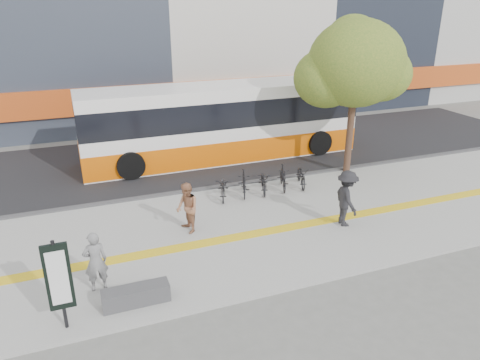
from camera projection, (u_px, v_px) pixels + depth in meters
name	position (u px, v px, depth m)	size (l,w,h in m)	color
ground	(222.00, 261.00, 12.91)	(120.00, 120.00, 0.00)	#60605B
sidewalk	(207.00, 236.00, 14.20)	(40.00, 7.00, 0.08)	gray
tactile_strip	(212.00, 242.00, 13.75)	(40.00, 0.45, 0.01)	gold
street	(158.00, 161.00, 20.70)	(40.00, 8.00, 0.06)	black
curb	(180.00, 193.00, 17.22)	(40.00, 0.25, 0.14)	#3A3A3C
bench	(136.00, 295.00, 10.89)	(1.60, 0.45, 0.45)	#3A3A3C
signboard	(59.00, 278.00, 9.70)	(0.55, 0.10, 2.20)	black
street_tree	(354.00, 65.00, 17.80)	(4.40, 3.80, 6.31)	#3D271B
bus	(222.00, 124.00, 20.65)	(12.54, 2.97, 3.34)	white
bicycle_row	(264.00, 181.00, 17.20)	(4.27, 1.67, 0.92)	black
seated_woman	(95.00, 261.00, 11.24)	(0.58, 0.38, 1.60)	black
pedestrian_tan	(187.00, 208.00, 14.07)	(0.79, 0.61, 1.62)	#9A6547
pedestrian_dark	(347.00, 198.00, 14.48)	(1.20, 0.69, 1.85)	black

